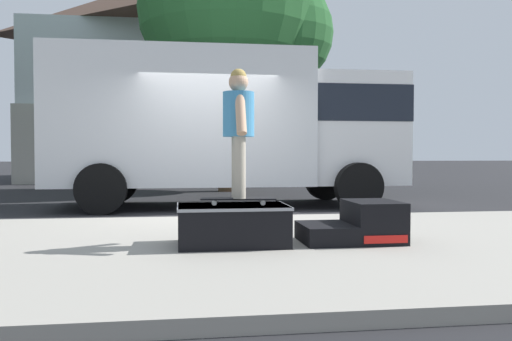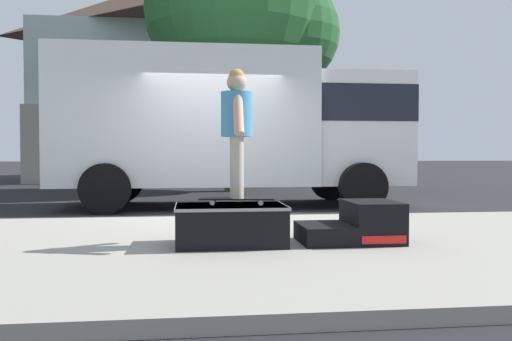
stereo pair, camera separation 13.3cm
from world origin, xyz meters
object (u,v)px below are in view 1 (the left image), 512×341
object	(u,v)px
skate_box	(232,224)
skater_kid	(239,122)
skateboard	(239,199)
box_truck	(229,122)
street_tree_main	(238,15)
kicker_ramp	(359,225)

from	to	relation	value
skate_box	skater_kid	bearing A→B (deg)	30.82
skateboard	box_truck	distance (m)	5.37
skateboard	skater_kid	distance (m)	0.80
box_truck	street_tree_main	xyz separation A→B (m)	(0.65, 4.29, 3.29)
skate_box	box_truck	world-z (taller)	box_truck
box_truck	skate_box	bearing A→B (deg)	-94.98
skater_kid	box_truck	world-z (taller)	box_truck
skateboard	street_tree_main	xyz separation A→B (m)	(1.04, 9.53, 4.40)
skate_box	box_truck	bearing A→B (deg)	85.02
box_truck	skater_kid	bearing A→B (deg)	-94.28
kicker_ramp	box_truck	bearing A→B (deg)	99.63
skate_box	box_truck	distance (m)	5.47
box_truck	skateboard	bearing A→B (deg)	-94.28
skate_box	kicker_ramp	distance (m)	1.36
skater_kid	street_tree_main	distance (m)	10.24
skate_box	skater_kid	size ratio (longest dim) A/B	0.84
skate_box	skater_kid	world-z (taller)	skater_kid
skate_box	skateboard	bearing A→B (deg)	30.82
skate_box	box_truck	size ratio (longest dim) A/B	0.16
skate_box	skateboard	world-z (taller)	skateboard
skateboard	skater_kid	bearing A→B (deg)	-89.10
skateboard	box_truck	world-z (taller)	box_truck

